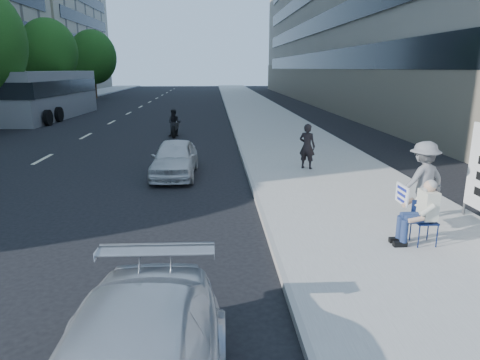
{
  "coord_description": "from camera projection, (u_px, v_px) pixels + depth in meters",
  "views": [
    {
      "loc": [
        0.31,
        -9.1,
        3.51
      ],
      "look_at": [
        0.93,
        0.85,
        0.9
      ],
      "focal_mm": 32.0,
      "sensor_mm": 36.0,
      "label": 1
    }
  ],
  "objects": [
    {
      "name": "ground",
      "position": [
        201.0,
        228.0,
        9.66
      ],
      "size": [
        160.0,
        160.0,
        0.0
      ],
      "primitive_type": "plane",
      "color": "black",
      "rests_on": "ground"
    },
    {
      "name": "tree_far_e",
      "position": [
        93.0,
        57.0,
        50.11
      ],
      "size": [
        5.4,
        5.4,
        7.89
      ],
      "color": "#382616",
      "rests_on": "ground"
    },
    {
      "name": "white_sedan_near",
      "position": [
        175.0,
        158.0,
        14.27
      ],
      "size": [
        1.49,
        3.54,
        1.2
      ],
      "primitive_type": "imported",
      "rotation": [
        0.0,
        0.0,
        -0.02
      ],
      "color": "silver",
      "rests_on": "ground"
    },
    {
      "name": "pedestrian_woman",
      "position": [
        307.0,
        146.0,
        14.6
      ],
      "size": [
        0.68,
        0.61,
        1.55
      ],
      "primitive_type": "imported",
      "rotation": [
        0.0,
        0.0,
        2.58
      ],
      "color": "black",
      "rests_on": "near_sidewalk"
    },
    {
      "name": "motorcycle",
      "position": [
        175.0,
        124.0,
        22.59
      ],
      "size": [
        0.73,
        2.05,
        1.42
      ],
      "rotation": [
        0.0,
        0.0,
        -0.08
      ],
      "color": "black",
      "rests_on": "ground"
    },
    {
      "name": "seated_protester",
      "position": [
        420.0,
        209.0,
        8.28
      ],
      "size": [
        0.83,
        1.12,
        1.31
      ],
      "color": "#111F4D",
      "rests_on": "near_sidewalk"
    },
    {
      "name": "near_sidewalk",
      "position": [
        267.0,
        120.0,
        29.19
      ],
      "size": [
        5.0,
        120.0,
        0.15
      ],
      "primitive_type": "cube",
      "color": "#99968F",
      "rests_on": "ground"
    },
    {
      "name": "tree_far_d",
      "position": [
        49.0,
        52.0,
        36.56
      ],
      "size": [
        4.8,
        4.8,
        7.65
      ],
      "color": "#382616",
      "rests_on": "ground"
    },
    {
      "name": "bus",
      "position": [
        52.0,
        95.0,
        30.8
      ],
      "size": [
        3.19,
        12.17,
        3.3
      ],
      "rotation": [
        0.0,
        0.0,
        -0.05
      ],
      "color": "gray",
      "rests_on": "ground"
    },
    {
      "name": "jogger",
      "position": [
        423.0,
        180.0,
        9.69
      ],
      "size": [
        1.3,
        0.99,
        1.79
      ],
      "primitive_type": "imported",
      "rotation": [
        0.0,
        0.0,
        3.45
      ],
      "color": "slate",
      "rests_on": "near_sidewalk"
    }
  ]
}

